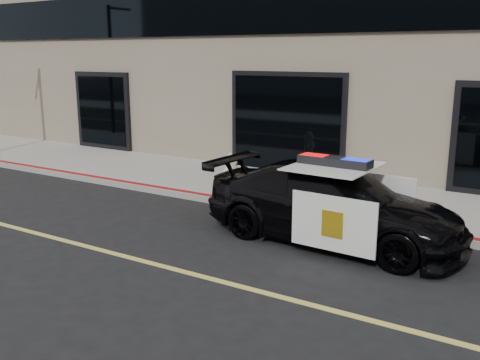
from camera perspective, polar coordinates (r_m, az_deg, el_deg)
The scene contains 4 objects.
ground at distance 8.98m, azimuth -9.84°, elevation -8.66°, with size 120.00×120.00×0.00m, color black.
sidewalk_n at distance 13.14m, azimuth 5.41°, elevation -1.11°, with size 60.00×3.50×0.15m, color gray.
police_car at distance 9.77m, azimuth 9.88°, elevation -2.51°, with size 2.43×4.93×1.56m.
fire_hydrant at distance 13.06m, azimuth -1.04°, elevation 0.96°, with size 0.38×0.52×0.83m.
Camera 1 is at (5.60, -6.19, 3.32)m, focal length 40.00 mm.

